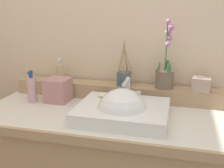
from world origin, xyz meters
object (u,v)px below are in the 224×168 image
object	(u,v)px
reed_diffuser	(124,78)
tissue_box	(58,90)
trinket_box	(201,85)
soap_dispenser	(60,72)
potted_plant	(165,73)
soap_bar	(104,95)
lotion_bottle	(32,89)
sink_basin	(122,113)

from	to	relation	value
reed_diffuser	tissue_box	world-z (taller)	reed_diffuser
reed_diffuser	trinket_box	distance (m)	0.43
tissue_box	trinket_box	bearing A→B (deg)	7.97
soap_dispenser	reed_diffuser	distance (m)	0.41
potted_plant	soap_bar	bearing A→B (deg)	-149.43
tissue_box	soap_dispenser	bearing A→B (deg)	108.27
soap_dispenser	lotion_bottle	xyz separation A→B (m)	(-0.09, -0.19, -0.06)
lotion_bottle	sink_basin	bearing A→B (deg)	-11.29
sink_basin	reed_diffuser	size ratio (longest dim) A/B	1.68
tissue_box	sink_basin	bearing A→B (deg)	-21.18
soap_bar	reed_diffuser	distance (m)	0.19
sink_basin	lotion_bottle	xyz separation A→B (m)	(-0.55, 0.11, 0.05)
soap_bar	trinket_box	bearing A→B (deg)	17.92
lotion_bottle	trinket_box	bearing A→B (deg)	9.84
potted_plant	soap_dispenser	distance (m)	0.64
soap_dispenser	tissue_box	world-z (taller)	soap_dispenser
trinket_box	tissue_box	xyz separation A→B (m)	(-0.79, -0.11, -0.06)
reed_diffuser	lotion_bottle	xyz separation A→B (m)	(-0.50, -0.17, -0.05)
reed_diffuser	lotion_bottle	distance (m)	0.53
soap_bar	soap_dispenser	distance (m)	0.39
trinket_box	reed_diffuser	bearing A→B (deg)	-172.47
reed_diffuser	trinket_box	xyz separation A→B (m)	(0.43, -0.01, -0.01)
reed_diffuser	tissue_box	bearing A→B (deg)	-161.35
lotion_bottle	tissue_box	size ratio (longest dim) A/B	1.37
soap_bar	soap_dispenser	size ratio (longest dim) A/B	0.51
potted_plant	sink_basin	bearing A→B (deg)	-122.08
soap_dispenser	soap_bar	bearing A→B (deg)	-28.81
tissue_box	soap_bar	bearing A→B (deg)	-9.75
potted_plant	soap_dispenser	size ratio (longest dim) A/B	2.79
potted_plant	trinket_box	bearing A→B (deg)	-5.01
sink_basin	trinket_box	bearing A→B (deg)	35.74
soap_bar	reed_diffuser	size ratio (longest dim) A/B	0.27
trinket_box	sink_basin	bearing A→B (deg)	-135.15
soap_dispenser	trinket_box	distance (m)	0.84
reed_diffuser	lotion_bottle	size ratio (longest dim) A/B	1.43
potted_plant	reed_diffuser	distance (m)	0.24
potted_plant	soap_dispenser	world-z (taller)	potted_plant
potted_plant	lotion_bottle	world-z (taller)	potted_plant
sink_basin	soap_bar	world-z (taller)	sink_basin
sink_basin	trinket_box	world-z (taller)	sink_basin
reed_diffuser	potted_plant	bearing A→B (deg)	1.32
tissue_box	lotion_bottle	bearing A→B (deg)	-159.89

